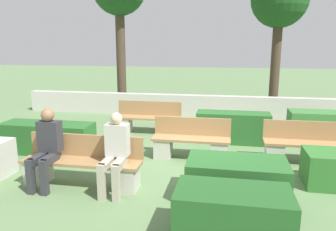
# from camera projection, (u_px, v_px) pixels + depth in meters

# --- Properties ---
(ground_plane) EXTENTS (60.00, 60.00, 0.00)m
(ground_plane) POSITION_uv_depth(u_px,v_px,m) (187.00, 164.00, 6.81)
(ground_plane) COLOR #607F51
(perimeter_wall) EXTENTS (12.86, 0.30, 0.74)m
(perimeter_wall) POSITION_uv_depth(u_px,v_px,m) (205.00, 106.00, 11.21)
(perimeter_wall) COLOR beige
(perimeter_wall) RESTS_ON ground_plane
(bench_front) EXTENTS (2.10, 0.48, 0.87)m
(bench_front) POSITION_uv_depth(u_px,v_px,m) (82.00, 166.00, 5.71)
(bench_front) COLOR #A37A4C
(bench_front) RESTS_ON ground_plane
(bench_left_side) EXTENTS (1.82, 0.49, 0.87)m
(bench_left_side) POSITION_uv_depth(u_px,v_px,m) (148.00, 121.00, 9.13)
(bench_left_side) COLOR #A37A4C
(bench_left_side) RESTS_ON ground_plane
(bench_right_side) EXTENTS (1.67, 0.48, 0.87)m
(bench_right_side) POSITION_uv_depth(u_px,v_px,m) (191.00, 144.00, 7.07)
(bench_right_side) COLOR #A37A4C
(bench_right_side) RESTS_ON ground_plane
(bench_back) EXTENTS (2.05, 0.48, 0.87)m
(bench_back) POSITION_uv_depth(u_px,v_px,m) (315.00, 148.00, 6.71)
(bench_back) COLOR #A37A4C
(bench_back) RESTS_ON ground_plane
(person_seated_man) EXTENTS (0.38, 0.64, 1.33)m
(person_seated_man) POSITION_uv_depth(u_px,v_px,m) (115.00, 150.00, 5.37)
(person_seated_man) COLOR #B2A893
(person_seated_man) RESTS_ON ground_plane
(person_seated_woman) EXTENTS (0.38, 0.64, 1.36)m
(person_seated_woman) POSITION_uv_depth(u_px,v_px,m) (46.00, 144.00, 5.59)
(person_seated_woman) COLOR #333338
(person_seated_woman) RESTS_ON ground_plane
(hedge_block_near_left) EXTENTS (1.43, 0.76, 0.68)m
(hedge_block_near_left) POSITION_uv_depth(u_px,v_px,m) (232.00, 216.00, 4.07)
(hedge_block_near_left) COLOR #235623
(hedge_block_near_left) RESTS_ON ground_plane
(hedge_block_mid_left) EXTENTS (2.10, 0.68, 0.69)m
(hedge_block_mid_left) POSITION_uv_depth(u_px,v_px,m) (48.00, 138.00, 7.47)
(hedge_block_mid_left) COLOR #286028
(hedge_block_mid_left) RESTS_ON ground_plane
(hedge_block_mid_right) EXTENTS (1.55, 0.87, 0.66)m
(hedge_block_mid_right) POSITION_uv_depth(u_px,v_px,m) (236.00, 180.00, 5.17)
(hedge_block_mid_right) COLOR #286028
(hedge_block_mid_right) RESTS_ON ground_plane
(hedge_block_far_left) EXTENTS (1.81, 0.61, 0.77)m
(hedge_block_far_left) POSITION_uv_depth(u_px,v_px,m) (233.00, 127.00, 8.24)
(hedge_block_far_left) COLOR #286028
(hedge_block_far_left) RESTS_ON ground_plane
(hedge_block_far_right) EXTENTS (1.81, 0.77, 0.65)m
(hedge_block_far_right) POSITION_uv_depth(u_px,v_px,m) (323.00, 123.00, 8.93)
(hedge_block_far_right) COLOR #3D7A38
(hedge_block_far_right) RESTS_ON ground_plane
(tree_center_left) EXTENTS (1.98, 1.98, 4.97)m
(tree_center_left) POSITION_uv_depth(u_px,v_px,m) (280.00, 2.00, 11.34)
(tree_center_left) COLOR #473828
(tree_center_left) RESTS_ON ground_plane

